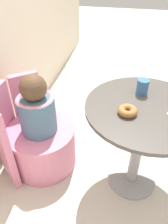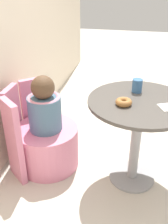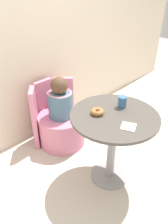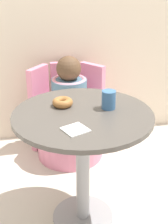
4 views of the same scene
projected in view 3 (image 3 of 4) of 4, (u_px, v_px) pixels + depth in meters
name	position (u px, v px, depth m)	size (l,w,h in m)	color
ground_plane	(109.00, 173.00, 2.22)	(12.00, 12.00, 0.00)	beige
back_wall	(29.00, 35.00, 2.26)	(6.00, 0.06, 2.40)	beige
round_table	(113.00, 131.00, 1.91)	(0.75, 0.75, 0.72)	#99999E
tub_chair	(62.00, 129.00, 2.56)	(0.53, 0.53, 0.37)	pink
booth_backrest	(49.00, 110.00, 2.61)	(0.63, 0.23, 0.71)	pink
child_figure	(60.00, 100.00, 2.36)	(0.27, 0.27, 0.47)	slate
donut	(97.00, 112.00, 1.82)	(0.11, 0.11, 0.04)	#9E6633
cup	(122.00, 102.00, 1.91)	(0.08, 0.08, 0.10)	#386699
paper_napkin	(128.00, 127.00, 1.67)	(0.14, 0.14, 0.01)	white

